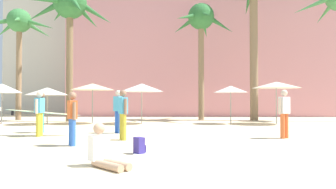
% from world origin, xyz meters
% --- Properties ---
extents(ground, '(120.00, 120.00, 0.00)m').
position_xyz_m(ground, '(0.00, 0.00, 0.00)').
color(ground, beige).
extents(hotel_pink, '(24.39, 11.44, 15.34)m').
position_xyz_m(hotel_pink, '(3.53, 27.31, 7.67)').
color(hotel_pink, pink).
rests_on(hotel_pink, ground).
extents(palm_tree_left, '(4.53, 4.96, 8.39)m').
position_xyz_m(palm_tree_left, '(2.75, 17.32, 6.90)').
color(palm_tree_left, '#896B4C').
rests_on(palm_tree_left, ground).
extents(palm_tree_center, '(5.64, 5.41, 8.99)m').
position_xyz_m(palm_tree_center, '(-6.10, 15.21, 7.39)').
color(palm_tree_center, brown).
rests_on(palm_tree_center, ground).
extents(palm_tree_far_right, '(5.35, 5.16, 7.89)m').
position_xyz_m(palm_tree_far_right, '(-10.18, 16.57, 6.48)').
color(palm_tree_far_right, '#896B4C').
rests_on(palm_tree_far_right, ground).
extents(cafe_umbrella_0, '(2.59, 2.59, 2.38)m').
position_xyz_m(cafe_umbrella_0, '(-1.06, 13.17, 2.14)').
color(cafe_umbrella_0, gray).
rests_on(cafe_umbrella_0, ground).
extents(cafe_umbrella_1, '(2.75, 2.75, 2.47)m').
position_xyz_m(cafe_umbrella_1, '(6.81, 13.12, 2.28)').
color(cafe_umbrella_1, gray).
rests_on(cafe_umbrella_1, ground).
extents(cafe_umbrella_2, '(2.00, 2.00, 2.24)m').
position_xyz_m(cafe_umbrella_2, '(4.18, 13.22, 2.04)').
color(cafe_umbrella_2, gray).
rests_on(cafe_umbrella_2, ground).
extents(cafe_umbrella_3, '(2.48, 2.48, 2.13)m').
position_xyz_m(cafe_umbrella_3, '(-6.47, 12.59, 1.90)').
color(cafe_umbrella_3, gray).
rests_on(cafe_umbrella_3, ground).
extents(cafe_umbrella_4, '(2.33, 2.33, 2.37)m').
position_xyz_m(cafe_umbrella_4, '(-9.32, 12.89, 2.10)').
color(cafe_umbrella_4, gray).
rests_on(cafe_umbrella_4, ground).
extents(cafe_umbrella_5, '(2.60, 2.60, 2.39)m').
position_xyz_m(cafe_umbrella_5, '(-4.00, 13.20, 2.19)').
color(cafe_umbrella_5, gray).
rests_on(cafe_umbrella_5, ground).
extents(beach_towel, '(1.79, 1.23, 0.01)m').
position_xyz_m(beach_towel, '(0.81, 2.56, 0.01)').
color(beach_towel, white).
rests_on(beach_towel, ground).
extents(backpack, '(0.34, 0.35, 0.42)m').
position_xyz_m(backpack, '(0.09, 2.51, 0.20)').
color(backpack, navy).
rests_on(backpack, ground).
extents(person_far_right, '(3.02, 0.81, 1.72)m').
position_xyz_m(person_far_right, '(-4.18, 6.46, 0.93)').
color(person_far_right, gold).
rests_on(person_far_right, ground).
extents(person_near_left, '(0.33, 0.60, 1.72)m').
position_xyz_m(person_near_left, '(-4.70, 7.75, 0.94)').
color(person_near_left, teal).
rests_on(person_near_left, ground).
extents(person_mid_left, '(0.39, 0.57, 1.73)m').
position_xyz_m(person_mid_left, '(-0.82, 5.33, 0.95)').
color(person_mid_left, gold).
rests_on(person_mid_left, ground).
extents(person_mid_center, '(0.99, 0.96, 0.89)m').
position_xyz_m(person_mid_center, '(-0.43, 0.86, 0.30)').
color(person_mid_center, tan).
rests_on(person_mid_center, ground).
extents(person_far_left, '(0.55, 0.42, 1.75)m').
position_xyz_m(person_far_left, '(4.90, 6.00, 0.96)').
color(person_far_left, orange).
rests_on(person_far_left, ground).
extents(person_near_right, '(0.40, 0.57, 1.62)m').
position_xyz_m(person_near_right, '(-2.10, 3.89, 0.89)').
color(person_near_right, blue).
rests_on(person_near_right, ground).
extents(person_mid_right, '(0.49, 0.50, 1.80)m').
position_xyz_m(person_mid_right, '(-1.43, 7.67, 0.99)').
color(person_mid_right, blue).
rests_on(person_mid_right, ground).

